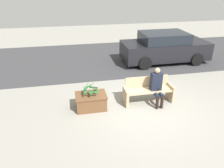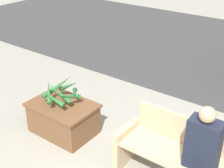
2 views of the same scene
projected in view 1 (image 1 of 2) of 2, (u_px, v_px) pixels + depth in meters
ground_plane at (147, 109)px, 7.27m from camera, size 30.00×30.00×0.00m
road_surface at (113, 57)px, 12.13m from camera, size 20.00×6.00×0.01m
bench at (148, 91)px, 7.57m from camera, size 1.73×0.55×0.87m
person_seated at (157, 85)px, 7.33m from camera, size 0.36×0.60×1.29m
planter_box at (91, 101)px, 7.22m from camera, size 1.01×0.72×0.51m
potted_plant at (90, 89)px, 7.02m from camera, size 0.61×0.60×0.45m
parked_car at (164, 48)px, 11.16m from camera, size 4.36×1.98×1.52m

